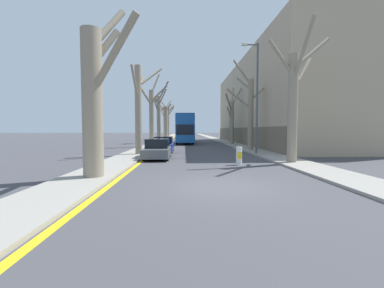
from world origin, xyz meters
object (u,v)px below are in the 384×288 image
at_px(street_tree_left_0, 95,97).
at_px(street_tree_left_3, 159,116).
at_px(street_tree_left_4, 165,121).
at_px(traffic_bollard, 239,156).
at_px(double_decker_bus, 185,127).
at_px(street_tree_right_2, 232,119).
at_px(street_tree_right_1, 250,110).
at_px(street_tree_right_0, 294,99).
at_px(parked_car_1, 163,145).
at_px(lamp_post, 256,94).
at_px(parked_car_0, 157,149).
at_px(street_tree_left_2, 152,114).
at_px(street_tree_left_1, 139,107).
at_px(street_tree_left_5, 168,120).

xyz_separation_m(street_tree_left_0, street_tree_left_3, (-0.16, 28.93, 0.73)).
height_order(street_tree_left_4, traffic_bollard, street_tree_left_4).
relative_size(street_tree_left_0, double_decker_bus, 0.67).
bearing_deg(street_tree_left_0, street_tree_right_2, 66.77).
bearing_deg(traffic_bollard, street_tree_left_3, 105.84).
relative_size(street_tree_left_0, street_tree_right_1, 0.86).
xyz_separation_m(street_tree_left_4, street_tree_right_1, (10.04, -26.02, 0.15)).
xyz_separation_m(street_tree_right_0, parked_car_1, (-8.50, 8.53, -3.21)).
bearing_deg(lamp_post, parked_car_0, -162.43).
distance_m(street_tree_left_2, lamp_post, 13.99).
distance_m(parked_car_0, lamp_post, 9.21).
bearing_deg(street_tree_left_3, street_tree_left_2, -90.09).
xyz_separation_m(street_tree_left_1, double_decker_bus, (3.78, 17.95, -1.46)).
distance_m(street_tree_left_2, double_decker_bus, 8.99).
bearing_deg(traffic_bollard, street_tree_right_1, 72.14).
xyz_separation_m(street_tree_left_5, street_tree_right_2, (10.06, -25.30, -0.72)).
distance_m(street_tree_left_2, street_tree_right_0, 18.76).
xyz_separation_m(parked_car_0, lamp_post, (7.75, 2.46, 4.32)).
distance_m(street_tree_left_1, double_decker_bus, 18.40).
height_order(street_tree_left_0, street_tree_right_0, street_tree_right_0).
bearing_deg(double_decker_bus, street_tree_left_5, 100.36).
bearing_deg(street_tree_left_1, street_tree_left_2, 91.39).
distance_m(street_tree_left_2, traffic_bollard, 17.82).
relative_size(street_tree_right_1, parked_car_1, 1.96).
relative_size(street_tree_left_3, parked_car_1, 2.08).
relative_size(street_tree_left_3, lamp_post, 1.02).
relative_size(street_tree_left_0, traffic_bollard, 7.01).
relative_size(street_tree_right_2, double_decker_bus, 0.70).
relative_size(street_tree_left_2, double_decker_bus, 0.79).
relative_size(street_tree_left_0, parked_car_0, 1.74).
distance_m(street_tree_right_2, parked_car_1, 13.69).
distance_m(street_tree_left_2, street_tree_left_5, 28.77).
xyz_separation_m(street_tree_left_5, parked_car_0, (1.75, -41.24, -3.51)).
height_order(street_tree_right_1, parked_car_0, street_tree_right_1).
height_order(street_tree_left_4, street_tree_right_2, street_tree_left_4).
distance_m(street_tree_left_4, parked_car_0, 32.59).
relative_size(street_tree_left_5, street_tree_right_1, 0.98).
relative_size(double_decker_bus, parked_car_0, 2.61).
xyz_separation_m(street_tree_left_2, street_tree_right_1, (10.27, -6.09, 0.03)).
bearing_deg(traffic_bollard, street_tree_right_0, 7.11).
xyz_separation_m(street_tree_right_1, double_decker_bus, (-6.25, 13.98, -1.54)).
height_order(street_tree_left_2, street_tree_left_3, street_tree_left_3).
bearing_deg(lamp_post, street_tree_left_0, -133.53).
relative_size(street_tree_left_0, street_tree_right_0, 0.92).
height_order(street_tree_left_0, street_tree_left_3, street_tree_left_3).
height_order(street_tree_left_1, street_tree_right_0, street_tree_right_0).
bearing_deg(parked_car_0, street_tree_left_2, 98.92).
distance_m(street_tree_left_5, parked_car_1, 36.03).
bearing_deg(street_tree_right_1, street_tree_left_0, -125.85).
height_order(street_tree_left_5, lamp_post, lamp_post).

